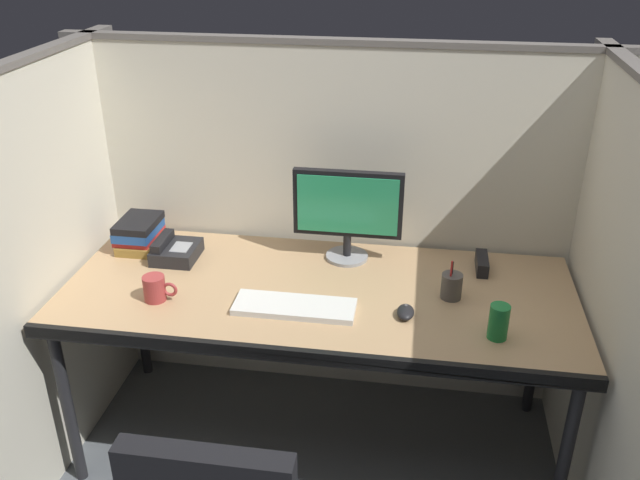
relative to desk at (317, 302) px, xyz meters
The scene contains 13 objects.
cubicle_partition_rear 0.47m from the desk, 90.00° to the left, with size 2.21×0.06×1.57m.
cubicle_partition_left 1.00m from the desk, behind, with size 0.06×1.41×1.57m.
cubicle_partition_right 1.00m from the desk, ahead, with size 0.06×1.41×1.57m.
desk is the anchor object (origin of this frame).
monitor_center 0.39m from the desk, 74.26° to the left, with size 0.43×0.17×0.37m.
keyboard_main 0.16m from the desk, 113.35° to the right, with size 0.43×0.15×0.02m, color silver.
computer_mouse 0.36m from the desk, 20.50° to the right, with size 0.06×0.10×0.04m.
soda_can 0.67m from the desk, 17.94° to the right, with size 0.07×0.07×0.12m, color #197233.
book_stack 0.83m from the desk, 162.86° to the left, with size 0.16×0.22×0.13m.
red_stapler 0.67m from the desk, 22.94° to the left, with size 0.04×0.15×0.06m, color black.
desk_phone 0.64m from the desk, 164.70° to the left, with size 0.17×0.19×0.09m.
coffee_mug 0.59m from the desk, 165.08° to the right, with size 0.13×0.08×0.09m.
pen_cup 0.50m from the desk, ahead, with size 0.08×0.08×0.16m.
Camera 1 is at (0.34, -1.82, 2.02)m, focal length 37.66 mm.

